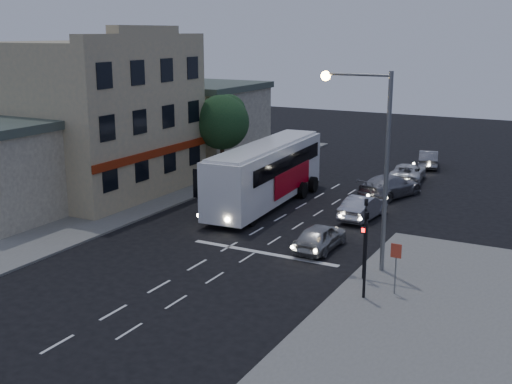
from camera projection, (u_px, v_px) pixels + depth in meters
The scene contains 17 objects.
ground at pixel (208, 259), 31.23m from camera, with size 120.00×120.00×0.00m, color black.
sidewalk_near at pixel (469, 354), 21.85m from camera, with size 12.00×24.00×0.12m, color slate.
sidewalk_far at pixel (110, 192), 44.00m from camera, with size 12.00×50.00×0.12m, color slate.
road_markings at pixel (263, 243), 33.47m from camera, with size 8.00×30.55×0.01m.
tour_bus at pixel (266, 172), 40.45m from camera, with size 3.45×12.96×3.94m.
car_suv at pixel (320, 237), 32.36m from camera, with size 1.62×4.03×1.37m, color #A3A3A3.
car_sedan_a at pixel (363, 207), 37.73m from camera, with size 1.49×4.26×1.40m, color #AAAAB2.
car_sedan_b at pixel (390, 186), 42.68m from camera, with size 2.11×5.19×1.51m, color gray.
car_sedan_c at pixel (408, 172), 47.18m from camera, with size 2.22×4.81×1.34m, color silver.
car_extra at pixel (428, 159), 52.05m from camera, with size 1.47×4.21×1.39m, color slate.
traffic_signal_main at pixel (365, 229), 27.83m from camera, with size 0.25×0.35×4.10m.
traffic_signal_side at pixel (366, 244), 25.82m from camera, with size 0.18×0.15×4.10m.
regulatory_sign at pixel (396, 260), 26.39m from camera, with size 0.45×0.12×2.20m.
streetlight at pixel (373, 148), 28.36m from camera, with size 3.32×0.44×9.00m.
main_building at pixel (95, 117), 43.20m from camera, with size 10.12×12.00×11.00m.
low_building_north at pixel (199, 122), 53.68m from camera, with size 9.40×9.40×6.50m.
street_tree at pixel (222, 120), 46.74m from camera, with size 4.00×4.00×6.20m.
Camera 1 is at (15.95, -24.92, 10.75)m, focal length 45.00 mm.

